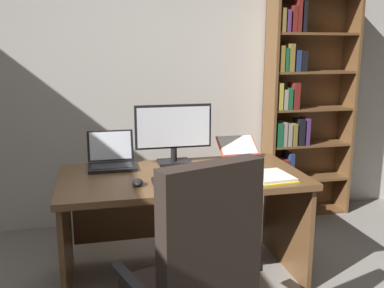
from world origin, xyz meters
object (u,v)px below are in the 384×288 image
Objects in this scene: keyboard at (187,180)px; notepad at (213,173)px; laptop at (112,160)px; computer_mouse at (138,182)px; monitor at (174,133)px; pen at (216,171)px; office_chair at (197,287)px; desk at (180,199)px; reading_stand_with_book at (238,148)px; open_binder at (253,178)px; bookshelf at (300,112)px.

keyboard reaches higher than notepad.
laptop is 0.47m from computer_mouse.
keyboard is (0.00, -0.45, -0.20)m from monitor.
monitor is 0.43m from pen.
notepad is at bearing 51.27° from office_chair.
notepad is (0.20, -0.11, 0.20)m from desk.
office_chair is at bearing -116.58° from reading_stand_with_book.
computer_mouse is 0.94m from reading_stand_with_book.
open_binder is at bearing -36.70° from desk.
open_binder is at bearing -43.35° from notepad.
reading_stand_with_book is at bearing -143.04° from bookshelf.
keyboard is at bearing -46.29° from laptop.
monitor is at bearing 125.59° from pen.
computer_mouse is at bearing -147.91° from reading_stand_with_book.
bookshelf is 9.38× the size of notepad.
open_binder reaches higher than pen.
open_binder is at bearing -7.09° from keyboard.
office_chair is at bearing -75.28° from computer_mouse.
office_chair reaches higher than laptop.
keyboard is (0.11, 0.71, 0.29)m from office_chair.
laptop reaches higher than desk.
reading_stand_with_book is 0.56m from open_binder.
notepad is (0.50, 0.14, -0.02)m from computer_mouse.
bookshelf reaches higher than reading_stand_with_book.
computer_mouse reaches higher than desk.
office_chair is 5.06× the size of notepad.
keyboard is 0.30m from computer_mouse.
reading_stand_with_book is at bearing 26.92° from desk.
pen is (0.22, -0.11, 0.21)m from desk.
reading_stand_with_book is 0.45m from pen.
computer_mouse is (-0.30, 0.00, 0.01)m from keyboard.
laptop is (-0.32, 1.17, 0.32)m from office_chair.
office_chair reaches higher than open_binder.
office_chair is at bearing -96.77° from desk.
laptop is 1.51× the size of notepad.
bookshelf reaches higher than open_binder.
keyboard reaches higher than pen.
monitor is 0.42m from notepad.
bookshelf is at bearing 36.96° from reading_stand_with_book.
open_binder is at bearing -99.58° from reading_stand_with_book.
desk is at bearing 39.41° from computer_mouse.
desk is 0.45m from computer_mouse.
office_chair is at bearing -127.60° from bookshelf.
computer_mouse is 0.54m from pen.
bookshelf is 4.69× the size of keyboard.
notepad is (-1.07, -0.94, -0.23)m from bookshelf.
notepad is at bearing -26.12° from laptop.
computer_mouse is (-0.30, -0.25, 0.22)m from desk.
desk is at bearing 153.89° from pen.
reading_stand_with_book reaches higher than notepad.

